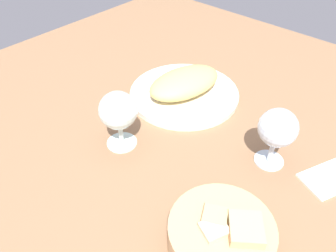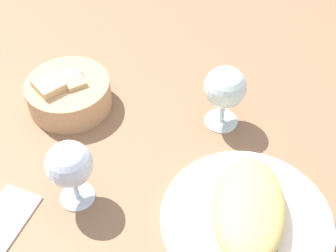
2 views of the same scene
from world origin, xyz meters
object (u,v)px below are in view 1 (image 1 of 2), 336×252
(folded_napkin, at_px, (331,178))
(wine_glass_far, at_px, (278,130))
(plate, at_px, (184,94))
(wine_glass_near, at_px, (118,112))
(bread_basket, at_px, (222,236))

(folded_napkin, bearing_deg, wine_glass_far, 131.47)
(plate, height_order, folded_napkin, plate)
(plate, bearing_deg, wine_glass_near, 3.04)
(wine_glass_near, relative_size, wine_glass_far, 1.01)
(wine_glass_near, distance_m, folded_napkin, 0.43)
(bread_basket, height_order, wine_glass_near, wine_glass_near)
(bread_basket, distance_m, wine_glass_far, 0.23)
(wine_glass_near, bearing_deg, bread_basket, 78.84)
(folded_napkin, bearing_deg, bread_basket, -172.95)
(wine_glass_far, relative_size, folded_napkin, 1.16)
(plate, relative_size, folded_napkin, 2.51)
(plate, distance_m, bread_basket, 0.42)
(wine_glass_near, bearing_deg, wine_glass_far, 122.03)
(wine_glass_far, xyz_separation_m, folded_napkin, (-0.04, 0.11, -0.08))
(plate, distance_m, wine_glass_far, 0.29)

